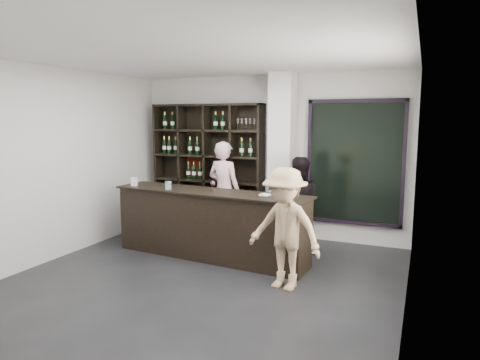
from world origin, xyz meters
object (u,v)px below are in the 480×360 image
at_px(taster_pink, 224,190).
at_px(customer, 285,229).
at_px(tasting_counter, 210,224).
at_px(taster_black, 298,205).
at_px(wine_shelf, 208,168).

relative_size(taster_pink, customer, 1.13).
xyz_separation_m(tasting_counter, taster_black, (1.15, 0.80, 0.25)).
xyz_separation_m(tasting_counter, customer, (1.41, -0.70, 0.25)).
bearing_deg(taster_black, wine_shelf, -42.41).
height_order(wine_shelf, customer, wine_shelf).
bearing_deg(wine_shelf, taster_black, -18.68).
bearing_deg(wine_shelf, tasting_counter, -61.36).
distance_m(taster_pink, taster_black, 1.47).
relative_size(tasting_counter, taster_black, 2.06).
bearing_deg(wine_shelf, taster_pink, -35.71).
bearing_deg(taster_pink, taster_black, 177.69).
bearing_deg(tasting_counter, wine_shelf, 123.21).
bearing_deg(customer, taster_pink, 145.90).
bearing_deg(taster_black, taster_pink, -35.06).
height_order(wine_shelf, tasting_counter, wine_shelf).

